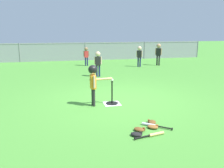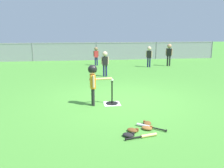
# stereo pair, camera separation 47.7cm
# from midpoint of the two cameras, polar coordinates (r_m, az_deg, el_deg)

# --- Properties ---
(ground_plane) EXTENTS (60.00, 60.00, 0.00)m
(ground_plane) POSITION_cam_midpoint_polar(r_m,az_deg,el_deg) (6.84, 0.10, -3.90)
(ground_plane) COLOR #478C33
(home_plate) EXTENTS (0.44, 0.44, 0.01)m
(home_plate) POSITION_cam_midpoint_polar(r_m,az_deg,el_deg) (6.53, -2.10, -4.69)
(home_plate) COLOR white
(home_plate) RESTS_ON ground_plane
(batting_tee) EXTENTS (0.32, 0.32, 0.62)m
(batting_tee) POSITION_cam_midpoint_polar(r_m,az_deg,el_deg) (6.50, -2.11, -3.92)
(batting_tee) COLOR black
(batting_tee) RESTS_ON ground_plane
(baseball_on_tee) EXTENTS (0.07, 0.07, 0.07)m
(baseball_on_tee) POSITION_cam_midpoint_polar(r_m,az_deg,el_deg) (6.36, -2.15, 0.95)
(baseball_on_tee) COLOR white
(baseball_on_tee) RESTS_ON batting_tee
(batter_child) EXTENTS (0.63, 0.31, 1.09)m
(batter_child) POSITION_cam_midpoint_polar(r_m,az_deg,el_deg) (6.22, -6.65, 1.65)
(batter_child) COLOR #262626
(batter_child) RESTS_ON ground_plane
(fielder_deep_left) EXTENTS (0.32, 0.21, 1.07)m
(fielder_deep_left) POSITION_cam_midpoint_polar(r_m,az_deg,el_deg) (10.15, -4.71, 5.57)
(fielder_deep_left) COLOR #191E4C
(fielder_deep_left) RESTS_ON ground_plane
(fielder_deep_center) EXTENTS (0.30, 0.20, 1.02)m
(fielder_deep_center) POSITION_cam_midpoint_polar(r_m,az_deg,el_deg) (13.32, -7.17, 7.13)
(fielder_deep_center) COLOR #191E4C
(fielder_deep_center) RESTS_ON ground_plane
(fielder_near_left) EXTENTS (0.30, 0.22, 1.10)m
(fielder_near_left) POSITION_cam_midpoint_polar(r_m,az_deg,el_deg) (12.89, 5.46, 7.20)
(fielder_near_left) COLOR #191E4C
(fielder_near_left) RESTS_ON ground_plane
(fielder_deep_right) EXTENTS (0.31, 0.25, 1.20)m
(fielder_deep_right) POSITION_cam_midpoint_polar(r_m,az_deg,el_deg) (13.51, 9.99, 7.61)
(fielder_deep_right) COLOR #262626
(fielder_deep_right) RESTS_ON ground_plane
(spare_bat_silver) EXTENTS (0.53, 0.45, 0.06)m
(spare_bat_silver) POSITION_cam_midpoint_polar(r_m,az_deg,el_deg) (5.08, 6.92, -9.74)
(spare_bat_silver) COLOR silver
(spare_bat_silver) RESTS_ON ground_plane
(spare_bat_wood) EXTENTS (0.64, 0.19, 0.06)m
(spare_bat_wood) POSITION_cam_midpoint_polar(r_m,az_deg,el_deg) (4.66, 6.89, -11.89)
(spare_bat_wood) COLOR #DBB266
(spare_bat_wood) RESTS_ON ground_plane
(glove_by_plate) EXTENTS (0.27, 0.26, 0.07)m
(glove_by_plate) POSITION_cam_midpoint_polar(r_m,az_deg,el_deg) (4.64, 2.84, -11.89)
(glove_by_plate) COLOR black
(glove_by_plate) RESTS_ON ground_plane
(glove_near_bats) EXTENTS (0.26, 0.27, 0.07)m
(glove_near_bats) POSITION_cam_midpoint_polar(r_m,az_deg,el_deg) (4.85, 3.65, -10.74)
(glove_near_bats) COLOR brown
(glove_near_bats) RESTS_ON ground_plane
(glove_tossed_aside) EXTENTS (0.22, 0.26, 0.07)m
(glove_tossed_aside) POSITION_cam_midpoint_polar(r_m,az_deg,el_deg) (5.23, 6.89, -9.02)
(glove_tossed_aside) COLOR brown
(glove_tossed_aside) RESTS_ON ground_plane
(glove_outfield_drop) EXTENTS (0.27, 0.26, 0.07)m
(glove_outfield_drop) POSITION_cam_midpoint_polar(r_m,az_deg,el_deg) (4.99, 6.99, -10.10)
(glove_outfield_drop) COLOR brown
(glove_outfield_drop) RESTS_ON ground_plane
(outfield_fence) EXTENTS (16.06, 0.06, 1.15)m
(outfield_fence) POSITION_cam_midpoint_polar(r_m,az_deg,el_deg) (15.66, -7.23, 7.84)
(outfield_fence) COLOR slate
(outfield_fence) RESTS_ON ground_plane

